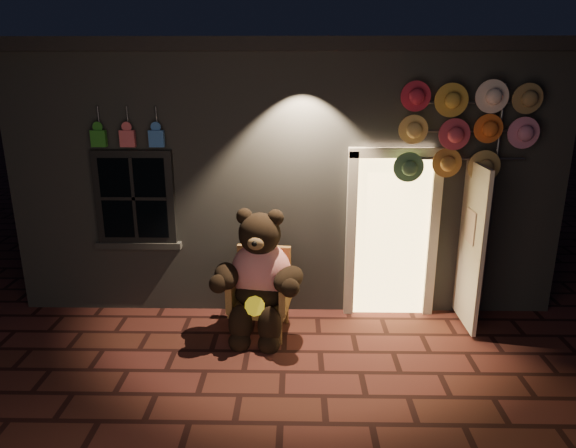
{
  "coord_description": "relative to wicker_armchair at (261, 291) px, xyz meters",
  "views": [
    {
      "loc": [
        0.14,
        -4.79,
        3.08
      ],
      "look_at": [
        0.04,
        1.0,
        1.35
      ],
      "focal_mm": 32.0,
      "sensor_mm": 36.0,
      "label": 1
    }
  ],
  "objects": [
    {
      "name": "hat_rack",
      "position": [
        2.4,
        0.31,
        1.9
      ],
      "size": [
        1.68,
        0.22,
        2.97
      ],
      "color": "#59595E",
      "rests_on": "ground"
    },
    {
      "name": "wicker_armchair",
      "position": [
        0.0,
        0.0,
        0.0
      ],
      "size": [
        0.77,
        0.71,
        1.02
      ],
      "rotation": [
        0.0,
        0.0,
        -0.12
      ],
      "color": "#AD7743",
      "rests_on": "ground"
    },
    {
      "name": "ground",
      "position": [
        0.29,
        -0.97,
        -0.51
      ],
      "size": [
        60.0,
        60.0,
        0.0
      ],
      "primitive_type": "plane",
      "color": "#542420",
      "rests_on": "ground"
    },
    {
      "name": "shop_building",
      "position": [
        0.29,
        3.02,
        1.23
      ],
      "size": [
        7.3,
        5.95,
        3.51
      ],
      "color": "slate",
      "rests_on": "ground"
    },
    {
      "name": "teddy_bear",
      "position": [
        -0.01,
        -0.13,
        0.24
      ],
      "size": [
        1.16,
        0.96,
        1.61
      ],
      "rotation": [
        0.0,
        0.0,
        -0.12
      ],
      "color": "red",
      "rests_on": "ground"
    }
  ]
}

